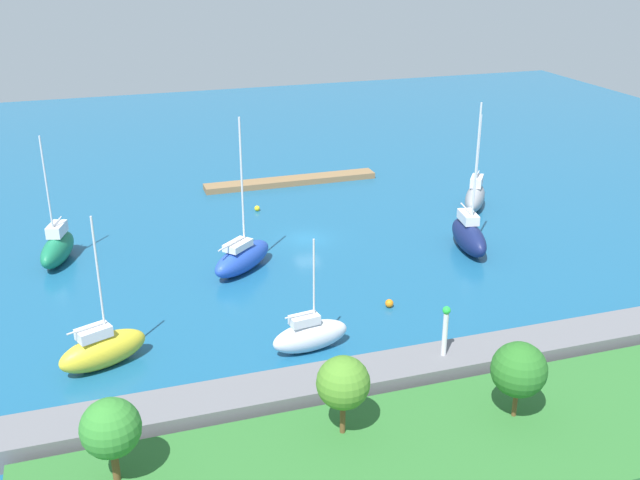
# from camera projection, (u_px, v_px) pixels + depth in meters

# --- Properties ---
(water) EXTENTS (160.00, 160.00, 0.00)m
(water) POSITION_uv_depth(u_px,v_px,m) (307.00, 239.00, 74.61)
(water) COLOR #19567F
(water) RESTS_ON ground
(pier_dock) EXTENTS (21.33, 2.39, 0.71)m
(pier_dock) POSITION_uv_depth(u_px,v_px,m) (291.00, 181.00, 91.00)
(pier_dock) COLOR olive
(pier_dock) RESTS_ON ground
(breakwater) EXTENTS (69.02, 3.59, 1.55)m
(breakwater) POSITION_uv_depth(u_px,v_px,m) (420.00, 368.00, 50.87)
(breakwater) COLOR slate
(breakwater) RESTS_ON ground
(shoreline_park) EXTENTS (52.95, 11.71, 1.07)m
(shoreline_park) POSITION_uv_depth(u_px,v_px,m) (480.00, 444.00, 43.69)
(shoreline_park) COLOR #2D6B2D
(shoreline_park) RESTS_ON ground
(harbor_beacon) EXTENTS (0.56, 0.56, 3.73)m
(harbor_beacon) POSITION_uv_depth(u_px,v_px,m) (445.00, 327.00, 50.23)
(harbor_beacon) COLOR silver
(harbor_beacon) RESTS_ON breakwater
(park_tree_mideast) EXTENTS (3.24, 3.24, 4.97)m
(park_tree_mideast) POSITION_uv_depth(u_px,v_px,m) (111.00, 429.00, 38.80)
(park_tree_mideast) COLOR brown
(park_tree_mideast) RESTS_ON shoreline_park
(park_tree_east) EXTENTS (3.39, 3.39, 4.96)m
(park_tree_east) POSITION_uv_depth(u_px,v_px,m) (519.00, 370.00, 44.18)
(park_tree_east) COLOR brown
(park_tree_east) RESTS_ON shoreline_park
(park_tree_center) EXTENTS (3.16, 3.16, 5.01)m
(park_tree_center) POSITION_uv_depth(u_px,v_px,m) (343.00, 383.00, 42.60)
(park_tree_center) COLOR brown
(park_tree_center) RESTS_ON shoreline_park
(sailboat_yellow_mid_basin) EXTENTS (6.79, 4.49, 11.28)m
(sailboat_yellow_mid_basin) POSITION_uv_depth(u_px,v_px,m) (103.00, 349.00, 52.07)
(sailboat_yellow_mid_basin) COLOR yellow
(sailboat_yellow_mid_basin) RESTS_ON water
(sailboat_navy_far_north) EXTENTS (3.54, 7.88, 14.52)m
(sailboat_navy_far_north) POSITION_uv_depth(u_px,v_px,m) (469.00, 235.00, 71.32)
(sailboat_navy_far_north) COLOR #141E4C
(sailboat_navy_far_north) RESTS_ON water
(sailboat_white_lone_north) EXTENTS (6.13, 2.71, 8.80)m
(sailboat_white_lone_north) POSITION_uv_depth(u_px,v_px,m) (310.00, 335.00, 54.15)
(sailboat_white_lone_north) COLOR white
(sailboat_white_lone_north) RESTS_ON water
(sailboat_blue_west_end) EXTENTS (7.27, 6.86, 14.13)m
(sailboat_blue_west_end) POSITION_uv_depth(u_px,v_px,m) (242.00, 257.00, 66.98)
(sailboat_blue_west_end) COLOR #2347B2
(sailboat_blue_west_end) RESTS_ON water
(sailboat_gray_by_breakwater) EXTENTS (5.72, 6.88, 10.75)m
(sailboat_gray_by_breakwater) POSITION_uv_depth(u_px,v_px,m) (475.00, 196.00, 82.26)
(sailboat_gray_by_breakwater) COLOR gray
(sailboat_gray_by_breakwater) RESTS_ON water
(sailboat_green_center_basin) EXTENTS (4.17, 7.17, 12.18)m
(sailboat_green_center_basin) POSITION_uv_depth(u_px,v_px,m) (57.00, 248.00, 68.79)
(sailboat_green_center_basin) COLOR #19724C
(sailboat_green_center_basin) RESTS_ON water
(mooring_buoy_yellow) EXTENTS (0.60, 0.60, 0.60)m
(mooring_buoy_yellow) POSITION_uv_depth(u_px,v_px,m) (257.00, 208.00, 82.05)
(mooring_buoy_yellow) COLOR yellow
(mooring_buoy_yellow) RESTS_ON water
(mooring_buoy_orange) EXTENTS (0.69, 0.69, 0.69)m
(mooring_buoy_orange) POSITION_uv_depth(u_px,v_px,m) (389.00, 303.00, 60.78)
(mooring_buoy_orange) COLOR orange
(mooring_buoy_orange) RESTS_ON water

